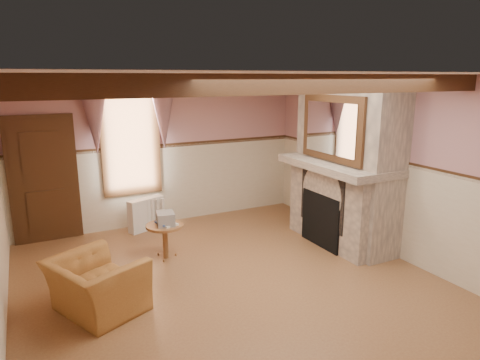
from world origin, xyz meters
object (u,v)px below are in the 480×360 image
armchair (97,286)px  bowl (343,160)px  side_table (165,241)px  mantel_clock (310,148)px  oil_lamp (324,149)px  radiator (146,214)px

armchair → bowl: (3.98, 0.34, 1.13)m
armchair → side_table: armchair is taller
mantel_clock → oil_lamp: (0.00, -0.41, 0.04)m
radiator → oil_lamp: (2.70, -1.71, 1.26)m
armchair → oil_lamp: bearing=-102.5°
radiator → oil_lamp: size_ratio=2.50×
armchair → oil_lamp: size_ratio=3.70×
armchair → mantel_clock: mantel_clock is taller
side_table → mantel_clock: (2.77, 0.10, 1.25)m
radiator → mantel_clock: size_ratio=2.92×
radiator → mantel_clock: 3.23m
side_table → armchair: bearing=-136.4°
oil_lamp → side_table: bearing=173.6°
armchair → side_table: 1.67m
armchair → bowl: 4.15m
armchair → side_table: bearing=-70.8°
radiator → side_table: bearing=-114.5°
armchair → oil_lamp: (3.98, 0.84, 1.22)m
radiator → armchair: bearing=-138.2°
side_table → mantel_clock: mantel_clock is taller
armchair → side_table: size_ratio=1.80×
radiator → oil_lamp: 3.43m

